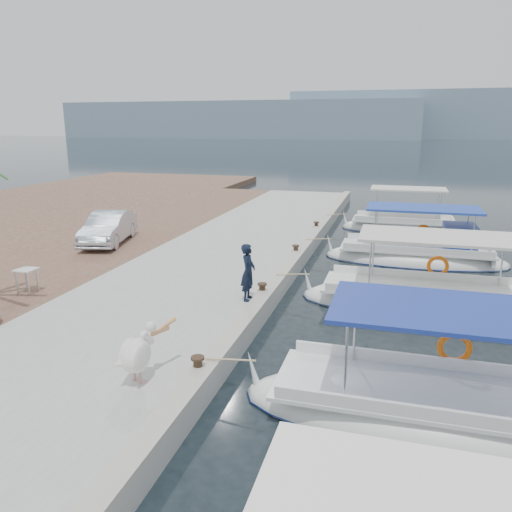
# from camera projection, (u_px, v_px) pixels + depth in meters

# --- Properties ---
(ground) EXTENTS (400.00, 400.00, 0.00)m
(ground) POSITION_uv_depth(u_px,v_px,m) (260.00, 330.00, 13.41)
(ground) COLOR black
(ground) RESTS_ON ground
(concrete_quay) EXTENTS (6.00, 40.00, 0.50)m
(concrete_quay) POSITION_uv_depth(u_px,v_px,m) (219.00, 264.00, 18.79)
(concrete_quay) COLOR #A1A19C
(concrete_quay) RESTS_ON ground
(quay_curb) EXTENTS (0.44, 40.00, 0.12)m
(quay_curb) POSITION_uv_depth(u_px,v_px,m) (291.00, 262.00, 17.98)
(quay_curb) COLOR #AAA397
(quay_curb) RESTS_ON concrete_quay
(cobblestone_strip) EXTENTS (4.00, 40.00, 0.50)m
(cobblestone_strip) POSITION_uv_depth(u_px,v_px,m) (102.00, 255.00, 20.11)
(cobblestone_strip) COLOR brown
(cobblestone_strip) RESTS_ON ground
(distant_hills) EXTENTS (330.00, 60.00, 18.00)m
(distant_hills) POSITION_uv_depth(u_px,v_px,m) (474.00, 118.00, 191.11)
(distant_hills) COLOR #738BA0
(distant_hills) RESTS_ON ground
(fishing_caique_b) EXTENTS (7.48, 2.47, 2.83)m
(fishing_caique_b) POSITION_uv_depth(u_px,v_px,m) (439.00, 415.00, 9.27)
(fishing_caique_b) COLOR white
(fishing_caique_b) RESTS_ON ground
(fishing_caique_c) EXTENTS (7.64, 2.50, 2.83)m
(fishing_caique_c) POSITION_uv_depth(u_px,v_px,m) (427.00, 303.00, 15.06)
(fishing_caique_c) COLOR white
(fishing_caique_c) RESTS_ON ground
(fishing_caique_d) EXTENTS (7.15, 2.39, 2.83)m
(fishing_caique_d) POSITION_uv_depth(u_px,v_px,m) (418.00, 257.00, 20.01)
(fishing_caique_d) COLOR white
(fishing_caique_d) RESTS_ON ground
(fishing_caique_e) EXTENTS (6.21, 2.17, 2.83)m
(fishing_caique_e) POSITION_uv_depth(u_px,v_px,m) (402.00, 228.00, 25.91)
(fishing_caique_e) COLOR white
(fishing_caique_e) RESTS_ON ground
(mooring_bollards) EXTENTS (0.28, 20.28, 0.33)m
(mooring_bollards) POSITION_uv_depth(u_px,v_px,m) (262.00, 288.00, 14.72)
(mooring_bollards) COLOR black
(mooring_bollards) RESTS_ON concrete_quay
(pelican) EXTENTS (0.84, 1.43, 1.13)m
(pelican) POSITION_uv_depth(u_px,v_px,m) (137.00, 353.00, 9.61)
(pelican) COLOR tan
(pelican) RESTS_ON concrete_quay
(fisherman) EXTENTS (0.41, 0.61, 1.64)m
(fisherman) POSITION_uv_depth(u_px,v_px,m) (248.00, 272.00, 14.07)
(fisherman) COLOR black
(fisherman) RESTS_ON concrete_quay
(parked_car) EXTENTS (2.29, 4.19, 1.31)m
(parked_car) POSITION_uv_depth(u_px,v_px,m) (108.00, 228.00, 20.95)
(parked_car) COLOR silver
(parked_car) RESTS_ON cobblestone_strip
(folding_table) EXTENTS (0.55, 0.55, 0.73)m
(folding_table) POSITION_uv_depth(u_px,v_px,m) (27.00, 276.00, 14.75)
(folding_table) COLOR silver
(folding_table) RESTS_ON cobblestone_strip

